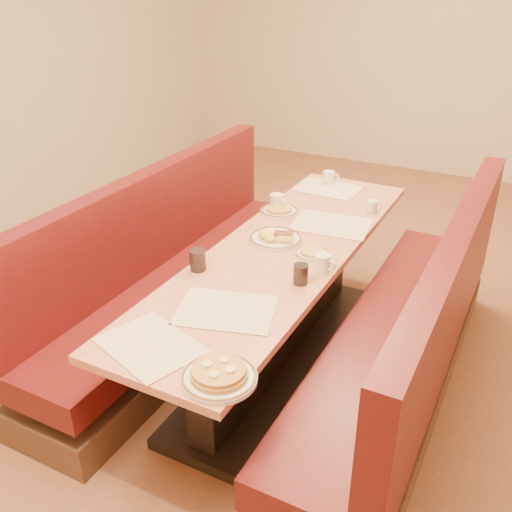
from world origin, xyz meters
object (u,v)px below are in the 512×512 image
at_px(pancake_plate, 219,375).
at_px(eggs_plate, 275,238).
at_px(booth_left, 175,281).
at_px(coffee_mug_c, 372,206).
at_px(booth_right, 407,345).
at_px(diner_table, 281,308).
at_px(soda_tumbler_mid, 301,274).
at_px(coffee_mug_d, 329,177).
at_px(coffee_mug_a, 323,263).
at_px(soda_tumbler_near, 198,260).
at_px(coffee_mug_b, 277,201).

distance_m(pancake_plate, eggs_plate, 1.23).
bearing_deg(booth_left, coffee_mug_c, 36.35).
bearing_deg(booth_right, eggs_plate, 174.23).
height_order(booth_left, booth_right, same).
height_order(diner_table, soda_tumbler_mid, soda_tumbler_mid).
height_order(eggs_plate, coffee_mug_d, coffee_mug_d).
bearing_deg(booth_left, coffee_mug_d, 62.26).
bearing_deg(soda_tumbler_mid, diner_table, 128.79).
relative_size(diner_table, coffee_mug_a, 21.51).
height_order(coffee_mug_a, coffee_mug_d, same).
height_order(diner_table, booth_right, booth_right).
relative_size(eggs_plate, soda_tumbler_near, 2.65).
distance_m(booth_left, coffee_mug_a, 1.11).
relative_size(coffee_mug_b, coffee_mug_d, 1.08).
xyz_separation_m(diner_table, eggs_plate, (-0.08, 0.08, 0.39)).
xyz_separation_m(eggs_plate, soda_tumbler_mid, (0.32, -0.37, 0.03)).
height_order(booth_right, coffee_mug_c, booth_right).
distance_m(pancake_plate, coffee_mug_a, 0.98).
height_order(diner_table, soda_tumbler_near, soda_tumbler_near).
height_order(pancake_plate, soda_tumbler_near, soda_tumbler_near).
bearing_deg(booth_right, soda_tumbler_near, -158.13).
bearing_deg(booth_right, coffee_mug_c, 121.98).
bearing_deg(booth_left, eggs_plate, 7.25).
distance_m(booth_left, soda_tumbler_mid, 1.10).
bearing_deg(pancake_plate, coffee_mug_a, 88.47).
bearing_deg(coffee_mug_d, soda_tumbler_near, -117.79).
xyz_separation_m(diner_table, coffee_mug_c, (0.27, 0.74, 0.42)).
bearing_deg(coffee_mug_d, booth_right, -74.18).
distance_m(coffee_mug_d, soda_tumbler_mid, 1.45).
bearing_deg(booth_left, coffee_mug_a, -6.90).
relative_size(coffee_mug_b, coffee_mug_c, 1.22).
xyz_separation_m(diner_table, soda_tumbler_near, (-0.28, -0.41, 0.43)).
xyz_separation_m(pancake_plate, soda_tumbler_mid, (-0.02, 0.81, 0.03)).
xyz_separation_m(booth_left, coffee_mug_d, (0.58, 1.10, 0.43)).
height_order(pancake_plate, coffee_mug_d, coffee_mug_d).
bearing_deg(soda_tumbler_near, booth_right, 21.87).
distance_m(diner_table, booth_right, 0.73).
distance_m(booth_right, eggs_plate, 0.92).
height_order(soda_tumbler_near, soda_tumbler_mid, soda_tumbler_near).
height_order(booth_left, coffee_mug_a, booth_left).
bearing_deg(coffee_mug_a, soda_tumbler_mid, -94.36).
distance_m(diner_table, coffee_mug_a, 0.52).
distance_m(eggs_plate, soda_tumbler_mid, 0.49).
relative_size(diner_table, coffee_mug_c, 24.78).
height_order(coffee_mug_c, soda_tumbler_near, soda_tumbler_near).
bearing_deg(coffee_mug_a, booth_right, 26.86).
bearing_deg(eggs_plate, coffee_mug_a, -29.21).
distance_m(pancake_plate, soda_tumbler_mid, 0.81).
distance_m(diner_table, coffee_mug_c, 0.89).
xyz_separation_m(coffee_mug_d, soda_tumbler_near, (-0.13, -1.51, 0.01)).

